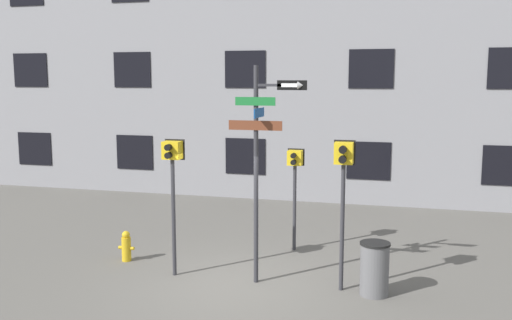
{
  "coord_description": "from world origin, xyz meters",
  "views": [
    {
      "loc": [
        3.09,
        -10.11,
        3.98
      ],
      "look_at": [
        0.35,
        0.29,
        2.43
      ],
      "focal_mm": 40.0,
      "sensor_mm": 36.0,
      "label": 1
    }
  ],
  "objects_px": {
    "pedestrian_signal_left": "(172,169)",
    "trash_bin": "(374,269)",
    "street_sign_pole": "(260,155)",
    "pedestrian_signal_right": "(343,173)",
    "fire_hydrant": "(126,246)",
    "pedestrian_signal_across": "(295,171)"
  },
  "relations": [
    {
      "from": "pedestrian_signal_left",
      "to": "fire_hydrant",
      "type": "height_order",
      "value": "pedestrian_signal_left"
    },
    {
      "from": "pedestrian_signal_left",
      "to": "pedestrian_signal_across",
      "type": "distance_m",
      "value": 3.08
    },
    {
      "from": "pedestrian_signal_left",
      "to": "pedestrian_signal_across",
      "type": "bearing_deg",
      "value": 48.57
    },
    {
      "from": "street_sign_pole",
      "to": "trash_bin",
      "type": "relative_size",
      "value": 4.22
    },
    {
      "from": "pedestrian_signal_across",
      "to": "fire_hydrant",
      "type": "bearing_deg",
      "value": -153.23
    },
    {
      "from": "pedestrian_signal_left",
      "to": "trash_bin",
      "type": "distance_m",
      "value": 4.33
    },
    {
      "from": "pedestrian_signal_right",
      "to": "fire_hydrant",
      "type": "distance_m",
      "value": 5.15
    },
    {
      "from": "pedestrian_signal_across",
      "to": "trash_bin",
      "type": "bearing_deg",
      "value": -50.26
    },
    {
      "from": "pedestrian_signal_right",
      "to": "pedestrian_signal_across",
      "type": "relative_size",
      "value": 1.2
    },
    {
      "from": "pedestrian_signal_left",
      "to": "trash_bin",
      "type": "bearing_deg",
      "value": -0.81
    },
    {
      "from": "fire_hydrant",
      "to": "street_sign_pole",
      "type": "bearing_deg",
      "value": -9.89
    },
    {
      "from": "fire_hydrant",
      "to": "trash_bin",
      "type": "bearing_deg",
      "value": -6.77
    },
    {
      "from": "pedestrian_signal_left",
      "to": "pedestrian_signal_right",
      "type": "xyz_separation_m",
      "value": [
        3.37,
        0.03,
        0.06
      ]
    },
    {
      "from": "pedestrian_signal_right",
      "to": "trash_bin",
      "type": "xyz_separation_m",
      "value": [
        0.62,
        -0.09,
        -1.74
      ]
    },
    {
      "from": "fire_hydrant",
      "to": "pedestrian_signal_left",
      "type": "bearing_deg",
      "value": -22.85
    },
    {
      "from": "pedestrian_signal_right",
      "to": "pedestrian_signal_across",
      "type": "bearing_deg",
      "value": 120.61
    },
    {
      "from": "trash_bin",
      "to": "street_sign_pole",
      "type": "bearing_deg",
      "value": 177.78
    },
    {
      "from": "pedestrian_signal_right",
      "to": "pedestrian_signal_across",
      "type": "distance_m",
      "value": 2.66
    },
    {
      "from": "street_sign_pole",
      "to": "pedestrian_signal_across",
      "type": "relative_size",
      "value": 1.78
    },
    {
      "from": "pedestrian_signal_left",
      "to": "trash_bin",
      "type": "xyz_separation_m",
      "value": [
        3.99,
        -0.06,
        -1.68
      ]
    },
    {
      "from": "pedestrian_signal_right",
      "to": "trash_bin",
      "type": "relative_size",
      "value": 2.85
    },
    {
      "from": "pedestrian_signal_across",
      "to": "trash_bin",
      "type": "relative_size",
      "value": 2.37
    }
  ]
}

